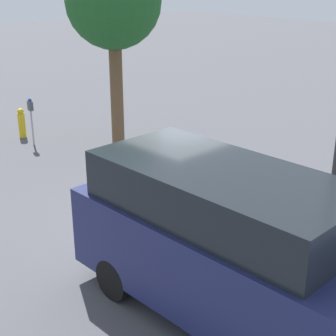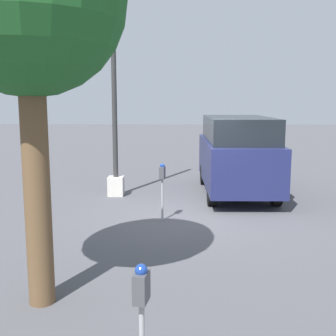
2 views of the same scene
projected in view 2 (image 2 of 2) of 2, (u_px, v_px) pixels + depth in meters
ground_plane at (187, 215)px, 10.06m from camera, size 80.00×80.00×0.00m
parking_meter_near at (162, 179)px, 9.48m from camera, size 0.22×0.14×1.32m
parking_meter_far at (142, 304)px, 3.58m from camera, size 0.22×0.14×1.35m
lamp_post at (115, 120)px, 11.85m from camera, size 0.44×0.44×7.00m
parked_van at (237, 153)px, 12.19m from camera, size 4.64×1.93×2.26m
street_tree at (28, 1)px, 5.11m from camera, size 2.45×2.45×5.19m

